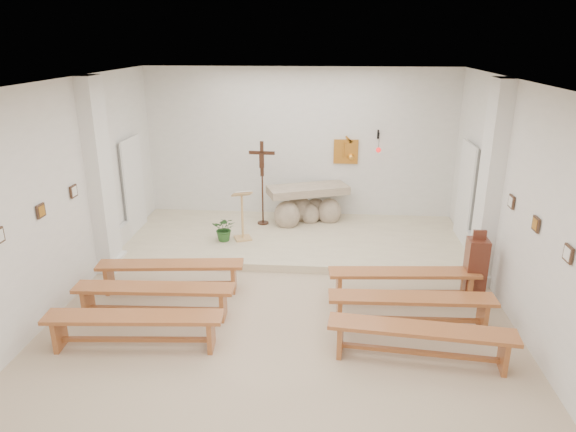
# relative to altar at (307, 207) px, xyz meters

# --- Properties ---
(ground) EXTENTS (7.00, 10.00, 0.00)m
(ground) POSITION_rel_altar_xyz_m (-0.21, -4.39, -0.50)
(ground) COLOR tan
(ground) RESTS_ON ground
(wall_left) EXTENTS (0.02, 10.00, 3.50)m
(wall_left) POSITION_rel_altar_xyz_m (-3.70, -4.39, 1.25)
(wall_left) COLOR white
(wall_left) RESTS_ON ground
(wall_right) EXTENTS (0.02, 10.00, 3.50)m
(wall_right) POSITION_rel_altar_xyz_m (3.28, -4.39, 1.25)
(wall_right) COLOR white
(wall_right) RESTS_ON ground
(wall_back) EXTENTS (7.00, 0.02, 3.50)m
(wall_back) POSITION_rel_altar_xyz_m (-0.21, 0.60, 1.25)
(wall_back) COLOR white
(wall_back) RESTS_ON ground
(ceiling) EXTENTS (7.00, 10.00, 0.02)m
(ceiling) POSITION_rel_altar_xyz_m (-0.21, -4.39, 2.99)
(ceiling) COLOR silver
(ceiling) RESTS_ON wall_back
(sanctuary_platform) EXTENTS (6.98, 3.00, 0.15)m
(sanctuary_platform) POSITION_rel_altar_xyz_m (-0.21, -0.89, -0.42)
(sanctuary_platform) COLOR beige
(sanctuary_platform) RESTS_ON ground
(pilaster_left) EXTENTS (0.26, 0.55, 3.50)m
(pilaster_left) POSITION_rel_altar_xyz_m (-3.58, -2.39, 1.25)
(pilaster_left) COLOR white
(pilaster_left) RESTS_ON ground
(pilaster_right) EXTENTS (0.26, 0.55, 3.50)m
(pilaster_right) POSITION_rel_altar_xyz_m (3.16, -2.39, 1.25)
(pilaster_right) COLOR white
(pilaster_right) RESTS_ON ground
(gold_wall_relief) EXTENTS (0.55, 0.04, 0.55)m
(gold_wall_relief) POSITION_rel_altar_xyz_m (0.84, 0.57, 1.15)
(gold_wall_relief) COLOR gold
(gold_wall_relief) RESTS_ON wall_back
(sanctuary_lamp) EXTENTS (0.11, 0.36, 0.44)m
(sanctuary_lamp) POSITION_rel_altar_xyz_m (1.54, 0.31, 1.31)
(sanctuary_lamp) COLOR black
(sanctuary_lamp) RESTS_ON wall_back
(station_frame_left_mid) EXTENTS (0.03, 0.20, 0.20)m
(station_frame_left_mid) POSITION_rel_altar_xyz_m (-3.68, -4.19, 1.22)
(station_frame_left_mid) COLOR #3E281B
(station_frame_left_mid) RESTS_ON wall_left
(station_frame_left_rear) EXTENTS (0.03, 0.20, 0.20)m
(station_frame_left_rear) POSITION_rel_altar_xyz_m (-3.68, -3.19, 1.22)
(station_frame_left_rear) COLOR #3E281B
(station_frame_left_rear) RESTS_ON wall_left
(station_frame_right_front) EXTENTS (0.03, 0.20, 0.20)m
(station_frame_right_front) POSITION_rel_altar_xyz_m (3.26, -5.19, 1.22)
(station_frame_right_front) COLOR #3E281B
(station_frame_right_front) RESTS_ON wall_right
(station_frame_right_mid) EXTENTS (0.03, 0.20, 0.20)m
(station_frame_right_mid) POSITION_rel_altar_xyz_m (3.26, -4.19, 1.22)
(station_frame_right_mid) COLOR #3E281B
(station_frame_right_mid) RESTS_ON wall_right
(station_frame_right_rear) EXTENTS (0.03, 0.20, 0.20)m
(station_frame_right_rear) POSITION_rel_altar_xyz_m (3.26, -3.19, 1.22)
(station_frame_right_rear) COLOR #3E281B
(station_frame_right_rear) RESTS_ON wall_right
(radiator_left) EXTENTS (0.10, 0.85, 0.52)m
(radiator_left) POSITION_rel_altar_xyz_m (-3.64, -1.69, -0.23)
(radiator_left) COLOR silver
(radiator_left) RESTS_ON ground
(radiator_right) EXTENTS (0.10, 0.85, 0.52)m
(radiator_right) POSITION_rel_altar_xyz_m (3.22, -1.69, -0.23)
(radiator_right) COLOR silver
(radiator_right) RESTS_ON ground
(altar) EXTENTS (1.89, 1.27, 0.91)m
(altar) POSITION_rel_altar_xyz_m (0.00, 0.00, 0.00)
(altar) COLOR tan
(altar) RESTS_ON sanctuary_platform
(lectern) EXTENTS (0.46, 0.43, 1.08)m
(lectern) POSITION_rel_altar_xyz_m (-1.26, -1.18, 0.18)
(lectern) COLOR tan
(lectern) RESTS_ON sanctuary_platform
(crucifix_stand) EXTENTS (0.56, 0.24, 1.86)m
(crucifix_stand) POSITION_rel_altar_xyz_m (-0.97, -0.21, 0.72)
(crucifix_stand) COLOR #391E12
(crucifix_stand) RESTS_ON sanctuary_platform
(potted_plant) EXTENTS (0.48, 0.42, 0.52)m
(potted_plant) POSITION_rel_altar_xyz_m (-1.61, -1.28, -0.09)
(potted_plant) COLOR #265522
(potted_plant) RESTS_ON sanctuary_platform
(donation_pedestal) EXTENTS (0.32, 0.32, 1.20)m
(donation_pedestal) POSITION_rel_altar_xyz_m (2.89, -3.08, 0.03)
(donation_pedestal) COLOR brown
(donation_pedestal) RESTS_ON ground
(bench_left_front) EXTENTS (2.46, 0.63, 0.51)m
(bench_left_front) POSITION_rel_altar_xyz_m (-2.14, -3.24, -0.11)
(bench_left_front) COLOR #A65B30
(bench_left_front) RESTS_ON ground
(bench_right_front) EXTENTS (2.46, 0.58, 0.51)m
(bench_right_front) POSITION_rel_altar_xyz_m (1.73, -3.24, -0.11)
(bench_right_front) COLOR #A65B30
(bench_right_front) RESTS_ON ground
(bench_left_second) EXTENTS (2.45, 0.49, 0.51)m
(bench_left_second) POSITION_rel_altar_xyz_m (-2.14, -4.10, -0.11)
(bench_left_second) COLOR #A65B30
(bench_left_second) RESTS_ON ground
(bench_right_second) EXTENTS (2.45, 0.46, 0.51)m
(bench_right_second) POSITION_rel_altar_xyz_m (1.73, -4.10, -0.11)
(bench_right_second) COLOR #A65B30
(bench_right_second) RESTS_ON ground
(bench_left_third) EXTENTS (2.46, 0.56, 0.51)m
(bench_left_third) POSITION_rel_altar_xyz_m (-2.14, -4.95, -0.11)
(bench_left_third) COLOR #A65B30
(bench_left_third) RESTS_ON ground
(bench_right_third) EXTENTS (2.46, 0.63, 0.51)m
(bench_right_third) POSITION_rel_altar_xyz_m (1.73, -4.95, -0.11)
(bench_right_third) COLOR #A65B30
(bench_right_third) RESTS_ON ground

